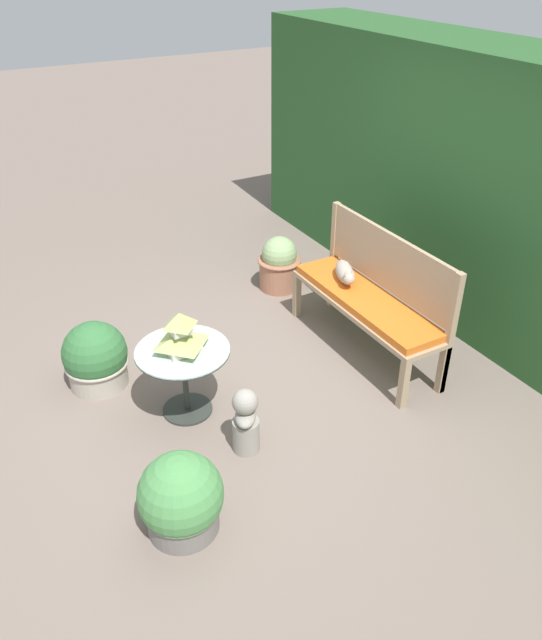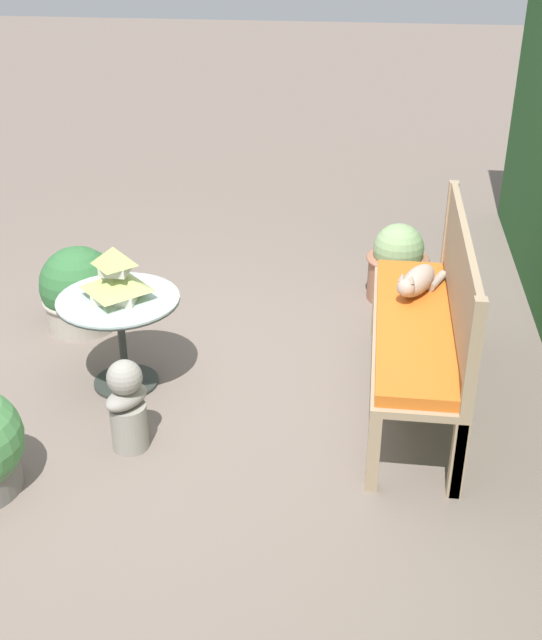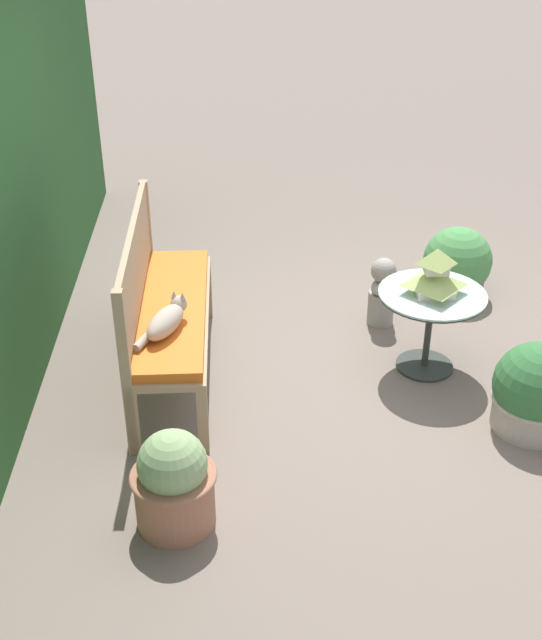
# 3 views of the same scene
# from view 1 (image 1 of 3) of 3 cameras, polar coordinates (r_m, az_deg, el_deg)

# --- Properties ---
(ground) EXTENTS (30.00, 30.00, 0.00)m
(ground) POSITION_cam_1_polar(r_m,az_deg,el_deg) (4.97, -1.30, -6.51)
(ground) COLOR #75665B
(foliage_hedge_back) EXTENTS (6.40, 0.98, 2.34)m
(foliage_hedge_back) POSITION_cam_1_polar(r_m,az_deg,el_deg) (5.78, 20.60, 10.53)
(foliage_hedge_back) COLOR #285628
(foliage_hedge_back) RESTS_ON ground
(garden_bench) EXTENTS (1.60, 0.45, 0.53)m
(garden_bench) POSITION_cam_1_polar(r_m,az_deg,el_deg) (5.24, 8.62, 1.41)
(garden_bench) COLOR tan
(garden_bench) RESTS_ON ground
(bench_backrest) EXTENTS (1.60, 0.06, 1.05)m
(bench_backrest) POSITION_cam_1_polar(r_m,az_deg,el_deg) (5.22, 10.67, 4.74)
(bench_backrest) COLOR tan
(bench_backrest) RESTS_ON ground
(cat) EXTENTS (0.43, 0.32, 0.18)m
(cat) POSITION_cam_1_polar(r_m,az_deg,el_deg) (5.40, 6.80, 4.33)
(cat) COLOR #A89989
(cat) RESTS_ON garden_bench
(patio_table) EXTENTS (0.69, 0.69, 0.56)m
(patio_table) POSITION_cam_1_polar(r_m,az_deg,el_deg) (4.56, -8.00, -3.94)
(patio_table) COLOR #2D332D
(patio_table) RESTS_ON ground
(pagoda_birdhouse) EXTENTS (0.31, 0.31, 0.31)m
(pagoda_birdhouse) POSITION_cam_1_polar(r_m,az_deg,el_deg) (4.42, -8.24, -1.33)
(pagoda_birdhouse) COLOR beige
(pagoda_birdhouse) RESTS_ON patio_table
(garden_bust) EXTENTS (0.29, 0.25, 0.51)m
(garden_bust) POSITION_cam_1_polar(r_m,az_deg,el_deg) (4.31, -2.33, -9.20)
(garden_bust) COLOR gray
(garden_bust) RESTS_ON ground
(potted_plant_bench_right) EXTENTS (0.51, 0.51, 0.55)m
(potted_plant_bench_right) POSITION_cam_1_polar(r_m,az_deg,el_deg) (5.09, -15.74, -3.37)
(potted_plant_bench_right) COLOR #ADA393
(potted_plant_bench_right) RESTS_ON ground
(potted_plant_table_near) EXTENTS (0.44, 0.44, 0.55)m
(potted_plant_table_near) POSITION_cam_1_polar(r_m,az_deg,el_deg) (6.26, 0.76, 5.12)
(potted_plant_table_near) COLOR #9E664C
(potted_plant_table_near) RESTS_ON ground
(potted_plant_path_edge) EXTENTS (0.52, 0.52, 0.54)m
(potted_plant_path_edge) POSITION_cam_1_polar(r_m,az_deg,el_deg) (3.87, -8.23, -15.89)
(potted_plant_path_edge) COLOR slate
(potted_plant_path_edge) RESTS_ON ground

